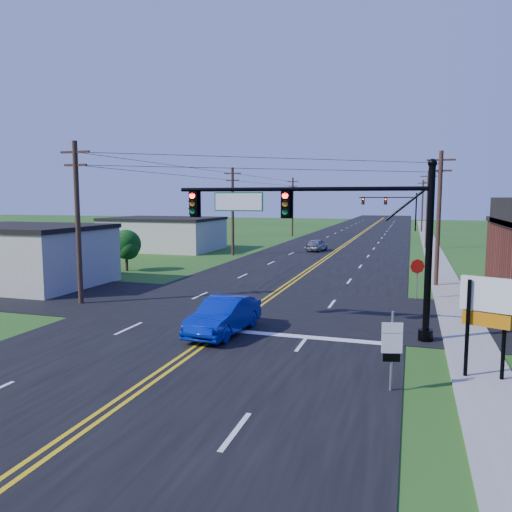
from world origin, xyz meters
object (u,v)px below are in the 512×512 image
(signal_mast_main, at_px, (320,225))
(signal_mast_far, at_px, (391,206))
(route_sign, at_px, (392,345))
(blue_car, at_px, (224,316))
(stop_sign, at_px, (417,271))

(signal_mast_main, xyz_separation_m, signal_mast_far, (0.10, 72.00, -0.20))
(signal_mast_far, distance_m, route_sign, 78.19)
(blue_car, relative_size, stop_sign, 1.97)
(route_sign, distance_m, stop_sign, 14.84)
(stop_sign, bearing_deg, signal_mast_far, 71.56)
(signal_mast_main, distance_m, route_sign, 7.64)
(blue_car, bearing_deg, signal_mast_main, 25.26)
(route_sign, bearing_deg, signal_mast_far, 78.29)
(signal_mast_main, height_order, signal_mast_far, same)
(signal_mast_main, height_order, blue_car, signal_mast_main)
(signal_mast_far, relative_size, route_sign, 4.35)
(blue_car, bearing_deg, route_sign, -27.50)
(blue_car, distance_m, stop_sign, 13.06)
(stop_sign, bearing_deg, blue_car, -150.55)
(signal_mast_far, xyz_separation_m, blue_car, (-4.03, -73.45, -3.76))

